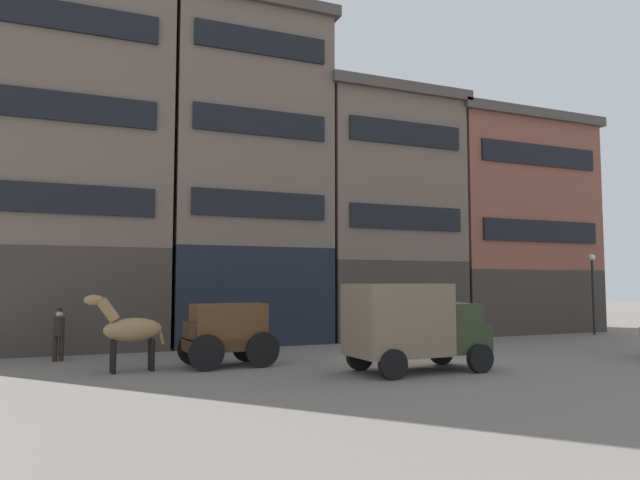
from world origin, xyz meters
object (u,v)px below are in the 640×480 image
(delivery_truck_near, at_px, (414,324))
(streetlamp_curbside, at_px, (593,282))
(pedestrian_officer, at_px, (59,332))
(cargo_wagon, at_px, (227,330))
(draft_horse, at_px, (130,329))

(delivery_truck_near, bearing_deg, streetlamp_curbside, 25.15)
(delivery_truck_near, relative_size, pedestrian_officer, 2.45)
(cargo_wagon, xyz_separation_m, pedestrian_officer, (-4.99, 3.40, -0.17))
(pedestrian_officer, xyz_separation_m, streetlamp_curbside, (24.98, 0.47, 1.69))
(delivery_truck_near, relative_size, streetlamp_curbside, 1.07)
(pedestrian_officer, height_order, streetlamp_curbside, streetlamp_curbside)
(draft_horse, bearing_deg, delivery_truck_near, -22.05)
(cargo_wagon, xyz_separation_m, delivery_truck_near, (4.93, -3.20, 0.28))
(delivery_truck_near, distance_m, streetlamp_curbside, 16.69)
(cargo_wagon, height_order, delivery_truck_near, delivery_truck_near)
(draft_horse, relative_size, delivery_truck_near, 0.53)
(draft_horse, relative_size, pedestrian_officer, 1.31)
(draft_horse, xyz_separation_m, pedestrian_officer, (-2.04, 3.41, -0.29))
(draft_horse, distance_m, pedestrian_officer, 3.98)
(cargo_wagon, distance_m, streetlamp_curbside, 20.42)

